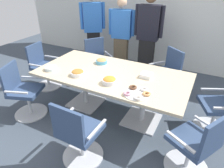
{
  "coord_description": "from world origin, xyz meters",
  "views": [
    {
      "loc": [
        1.3,
        -2.48,
        2.13
      ],
      "look_at": [
        0.0,
        0.0,
        0.55
      ],
      "focal_mm": 31.48,
      "sensor_mm": 36.0,
      "label": 1
    }
  ],
  "objects": [
    {
      "name": "office_chair_0",
      "position": [
        -0.86,
        0.95,
        0.41
      ],
      "size": [
        0.76,
        0.76,
        0.91
      ],
      "rotation": [
        0.0,
        0.0,
        -2.22
      ],
      "color": "silver",
      "rests_on": "ground"
    },
    {
      "name": "donut_platter",
      "position": [
        0.58,
        -0.4,
        0.77
      ],
      "size": [
        0.36,
        0.35,
        0.04
      ],
      "color": "white",
      "rests_on": "conference_table"
    },
    {
      "name": "conference_table",
      "position": [
        0.0,
        0.0,
        0.63
      ],
      "size": [
        2.4,
        1.2,
        0.75
      ],
      "color": "#CCB793",
      "rests_on": "ground"
    },
    {
      "name": "office_chair_1",
      "position": [
        -1.68,
        0.16,
        0.41
      ],
      "size": [
        0.59,
        0.59,
        0.91
      ],
      "rotation": [
        0.0,
        0.0,
        -1.46
      ],
      "color": "silver",
      "rests_on": "ground"
    },
    {
      "name": "office_chair_6",
      "position": [
        0.65,
        1.02,
        0.41
      ],
      "size": [
        0.76,
        0.76,
        0.91
      ],
      "rotation": [
        0.0,
        0.0,
        -3.81
      ],
      "color": "silver",
      "rests_on": "ground"
    },
    {
      "name": "office_chair_4",
      "position": [
        1.4,
        -0.62,
        0.41
      ],
      "size": [
        0.73,
        0.73,
        0.91
      ],
      "rotation": [
        0.0,
        0.0,
        1.06
      ],
      "color": "silver",
      "rests_on": "ground"
    },
    {
      "name": "snack_bowl_cookies",
      "position": [
        -0.35,
        0.26,
        0.79
      ],
      "size": [
        0.2,
        0.2,
        0.08
      ],
      "color": "#4C9EC6",
      "rests_on": "conference_table"
    },
    {
      "name": "snack_bowl_pretzels",
      "position": [
        -0.44,
        -0.31,
        0.79
      ],
      "size": [
        0.22,
        0.22,
        0.09
      ],
      "color": "white",
      "rests_on": "conference_table"
    },
    {
      "name": "office_chair_2",
      "position": [
        -1.27,
        -0.73,
        0.41
      ],
      "size": [
        0.69,
        0.69,
        0.91
      ],
      "rotation": [
        0.0,
        0.0,
        -1.21
      ],
      "color": "silver",
      "rests_on": "ground"
    },
    {
      "name": "person_standing_0",
      "position": [
        -1.4,
        1.67,
        0.95
      ],
      "size": [
        0.55,
        0.43,
        1.81
      ],
      "rotation": [
        0.0,
        0.0,
        -2.54
      ],
      "color": "black",
      "rests_on": "ground"
    },
    {
      "name": "office_chair_3",
      "position": [
        0.11,
        -1.1,
        0.41
      ],
      "size": [
        0.55,
        0.55,
        0.91
      ],
      "rotation": [
        0.0,
        0.0,
        -0.02
      ],
      "color": "silver",
      "rests_on": "ground"
    },
    {
      "name": "person_standing_2",
      "position": [
        0.05,
        1.55,
        0.98
      ],
      "size": [
        0.61,
        0.24,
        1.86
      ],
      "rotation": [
        0.0,
        0.0,
        -3.09
      ],
      "color": "black",
      "rests_on": "ground"
    },
    {
      "name": "person_standing_1",
      "position": [
        -0.63,
        1.68,
        0.88
      ],
      "size": [
        0.61,
        0.3,
        1.69
      ],
      "rotation": [
        0.0,
        0.0,
        -2.96
      ],
      "color": "brown",
      "rests_on": "ground"
    },
    {
      "name": "napkin_pile",
      "position": [
        0.53,
        0.12,
        0.78
      ],
      "size": [
        0.16,
        0.16,
        0.06
      ],
      "primitive_type": "cube",
      "color": "white",
      "rests_on": "conference_table"
    },
    {
      "name": "plate_stack",
      "position": [
        -0.94,
        -0.35,
        0.78
      ],
      "size": [
        0.19,
        0.19,
        0.05
      ],
      "color": "white",
      "rests_on": "conference_table"
    },
    {
      "name": "ground_plane",
      "position": [
        0.0,
        0.0,
        -0.01
      ],
      "size": [
        10.0,
        10.0,
        0.01
      ],
      "primitive_type": "cube",
      "color": "#3D4754"
    },
    {
      "name": "snack_bowl_chips_orange",
      "position": [
        0.12,
        -0.31,
        0.8
      ],
      "size": [
        0.21,
        0.21,
        0.1
      ],
      "color": "white",
      "rests_on": "conference_table"
    },
    {
      "name": "office_chair_5",
      "position": [
        1.63,
        0.33,
        0.41
      ],
      "size": [
        0.72,
        0.72,
        0.91
      ],
      "rotation": [
        0.0,
        0.0,
        -4.28
      ],
      "color": "silver",
      "rests_on": "ground"
    },
    {
      "name": "back_wall",
      "position": [
        0.0,
        2.4,
        1.4
      ],
      "size": [
        8.0,
        0.1,
        2.8
      ],
      "primitive_type": "cube",
      "color": "silver",
      "rests_on": "ground"
    }
  ]
}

